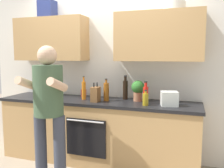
{
  "coord_description": "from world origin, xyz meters",
  "views": [
    {
      "loc": [
        1.25,
        -3.02,
        1.52
      ],
      "look_at": [
        0.27,
        -0.1,
        1.15
      ],
      "focal_mm": 37.67,
      "sensor_mm": 36.0,
      "label": 1
    }
  ],
  "objects_px": {
    "bottle_syrup": "(106,92)",
    "mixing_bowl": "(46,94)",
    "cup_ceramic": "(84,93)",
    "bottle_hotsauce": "(146,94)",
    "person_standing": "(48,104)",
    "bottle_soy": "(125,89)",
    "grocery_bag_produce": "(169,99)",
    "bottle_oil": "(146,99)",
    "potted_herb": "(138,89)",
    "bottle_juice": "(84,90)",
    "knife_block": "(96,94)"
  },
  "relations": [
    {
      "from": "bottle_syrup",
      "to": "mixing_bowl",
      "type": "bearing_deg",
      "value": 178.36
    },
    {
      "from": "cup_ceramic",
      "to": "mixing_bowl",
      "type": "distance_m",
      "value": 0.57
    },
    {
      "from": "bottle_hotsauce",
      "to": "cup_ceramic",
      "type": "distance_m",
      "value": 1.03
    },
    {
      "from": "cup_ceramic",
      "to": "person_standing",
      "type": "bearing_deg",
      "value": -89.96
    },
    {
      "from": "bottle_syrup",
      "to": "cup_ceramic",
      "type": "xyz_separation_m",
      "value": [
        -0.45,
        0.21,
        -0.08
      ]
    },
    {
      "from": "cup_ceramic",
      "to": "mixing_bowl",
      "type": "relative_size",
      "value": 0.51
    },
    {
      "from": "bottle_soy",
      "to": "grocery_bag_produce",
      "type": "height_order",
      "value": "bottle_soy"
    },
    {
      "from": "bottle_hotsauce",
      "to": "bottle_oil",
      "type": "bearing_deg",
      "value": -79.79
    },
    {
      "from": "cup_ceramic",
      "to": "potted_herb",
      "type": "bearing_deg",
      "value": -6.17
    },
    {
      "from": "cup_ceramic",
      "to": "bottle_soy",
      "type": "bearing_deg",
      "value": -1.83
    },
    {
      "from": "person_standing",
      "to": "bottle_soy",
      "type": "distance_m",
      "value": 1.14
    },
    {
      "from": "person_standing",
      "to": "bottle_oil",
      "type": "bearing_deg",
      "value": 30.22
    },
    {
      "from": "bottle_hotsauce",
      "to": "bottle_oil",
      "type": "height_order",
      "value": "bottle_hotsauce"
    },
    {
      "from": "bottle_soy",
      "to": "bottle_juice",
      "type": "xyz_separation_m",
      "value": [
        -0.56,
        -0.2,
        -0.01
      ]
    },
    {
      "from": "person_standing",
      "to": "bottle_juice",
      "type": "bearing_deg",
      "value": 81.37
    },
    {
      "from": "person_standing",
      "to": "knife_block",
      "type": "xyz_separation_m",
      "value": [
        0.33,
        0.62,
        0.04
      ]
    },
    {
      "from": "bottle_oil",
      "to": "knife_block",
      "type": "bearing_deg",
      "value": 178.32
    },
    {
      "from": "cup_ceramic",
      "to": "potted_herb",
      "type": "distance_m",
      "value": 0.88
    },
    {
      "from": "person_standing",
      "to": "potted_herb",
      "type": "height_order",
      "value": "person_standing"
    },
    {
      "from": "bottle_juice",
      "to": "potted_herb",
      "type": "height_order",
      "value": "bottle_juice"
    },
    {
      "from": "cup_ceramic",
      "to": "grocery_bag_produce",
      "type": "relative_size",
      "value": 0.54
    },
    {
      "from": "bottle_oil",
      "to": "potted_herb",
      "type": "distance_m",
      "value": 0.3
    },
    {
      "from": "bottle_oil",
      "to": "mixing_bowl",
      "type": "relative_size",
      "value": 0.92
    },
    {
      "from": "cup_ceramic",
      "to": "mixing_bowl",
      "type": "height_order",
      "value": "cup_ceramic"
    },
    {
      "from": "bottle_hotsauce",
      "to": "potted_herb",
      "type": "bearing_deg",
      "value": 133.66
    },
    {
      "from": "knife_block",
      "to": "potted_herb",
      "type": "xyz_separation_m",
      "value": [
        0.53,
        0.23,
        0.06
      ]
    },
    {
      "from": "bottle_juice",
      "to": "knife_block",
      "type": "bearing_deg",
      "value": -24.67
    },
    {
      "from": "bottle_oil",
      "to": "mixing_bowl",
      "type": "bearing_deg",
      "value": 174.25
    },
    {
      "from": "potted_herb",
      "to": "bottle_soy",
      "type": "bearing_deg",
      "value": 159.99
    },
    {
      "from": "person_standing",
      "to": "grocery_bag_produce",
      "type": "relative_size",
      "value": 8.12
    },
    {
      "from": "knife_block",
      "to": "person_standing",
      "type": "bearing_deg",
      "value": -118.5
    },
    {
      "from": "bottle_soy",
      "to": "bottle_syrup",
      "type": "bearing_deg",
      "value": -138.96
    },
    {
      "from": "bottle_hotsauce",
      "to": "grocery_bag_produce",
      "type": "relative_size",
      "value": 1.46
    },
    {
      "from": "bottle_oil",
      "to": "person_standing",
      "type": "bearing_deg",
      "value": -149.78
    },
    {
      "from": "bottle_oil",
      "to": "bottle_syrup",
      "type": "relative_size",
      "value": 0.64
    },
    {
      "from": "cup_ceramic",
      "to": "potted_herb",
      "type": "height_order",
      "value": "potted_herb"
    },
    {
      "from": "person_standing",
      "to": "cup_ceramic",
      "type": "bearing_deg",
      "value": 90.04
    },
    {
      "from": "bottle_hotsauce",
      "to": "bottle_juice",
      "type": "relative_size",
      "value": 0.88
    },
    {
      "from": "bottle_oil",
      "to": "bottle_juice",
      "type": "xyz_separation_m",
      "value": [
        -0.91,
        0.12,
        0.06
      ]
    },
    {
      "from": "bottle_oil",
      "to": "bottle_syrup",
      "type": "bearing_deg",
      "value": 167.29
    },
    {
      "from": "cup_ceramic",
      "to": "grocery_bag_produce",
      "type": "distance_m",
      "value": 1.34
    },
    {
      "from": "bottle_oil",
      "to": "knife_block",
      "type": "relative_size",
      "value": 0.75
    },
    {
      "from": "bottle_oil",
      "to": "grocery_bag_produce",
      "type": "height_order",
      "value": "bottle_oil"
    },
    {
      "from": "person_standing",
      "to": "mixing_bowl",
      "type": "height_order",
      "value": "person_standing"
    },
    {
      "from": "bottle_hotsauce",
      "to": "bottle_soy",
      "type": "height_order",
      "value": "bottle_soy"
    },
    {
      "from": "bottle_juice",
      "to": "potted_herb",
      "type": "relative_size",
      "value": 1.16
    },
    {
      "from": "bottle_juice",
      "to": "bottle_oil",
      "type": "bearing_deg",
      "value": -7.71
    },
    {
      "from": "cup_ceramic",
      "to": "mixing_bowl",
      "type": "xyz_separation_m",
      "value": [
        -0.54,
        -0.19,
        -0.01
      ]
    },
    {
      "from": "grocery_bag_produce",
      "to": "bottle_soy",
      "type": "bearing_deg",
      "value": 158.43
    },
    {
      "from": "knife_block",
      "to": "bottle_juice",
      "type": "bearing_deg",
      "value": 155.33
    }
  ]
}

